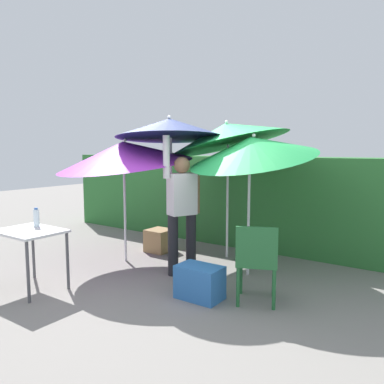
{
  "coord_description": "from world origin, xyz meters",
  "views": [
    {
      "loc": [
        3.03,
        -4.03,
        1.71
      ],
      "look_at": [
        0.0,
        0.3,
        1.1
      ],
      "focal_mm": 35.38,
      "sensor_mm": 36.0,
      "label": 1
    }
  ],
  "objects_px": {
    "chair_plastic": "(257,259)",
    "cooler_box": "(200,282)",
    "umbrella_yellow": "(124,153)",
    "person_vendor": "(182,206)",
    "crate_cardboard": "(159,240)",
    "folding_table": "(30,237)",
    "umbrella_rainbow": "(227,134)",
    "bottle_water": "(36,218)",
    "umbrella_navy": "(170,128)",
    "umbrella_orange": "(252,148)"
  },
  "relations": [
    {
      "from": "person_vendor",
      "to": "folding_table",
      "type": "xyz_separation_m",
      "value": [
        -1.15,
        -1.53,
        -0.29
      ]
    },
    {
      "from": "crate_cardboard",
      "to": "bottle_water",
      "type": "xyz_separation_m",
      "value": [
        -0.27,
        -2.05,
        0.66
      ]
    },
    {
      "from": "umbrella_orange",
      "to": "umbrella_yellow",
      "type": "bearing_deg",
      "value": -165.04
    },
    {
      "from": "umbrella_orange",
      "to": "bottle_water",
      "type": "distance_m",
      "value": 2.88
    },
    {
      "from": "umbrella_yellow",
      "to": "chair_plastic",
      "type": "bearing_deg",
      "value": -8.27
    },
    {
      "from": "chair_plastic",
      "to": "cooler_box",
      "type": "relative_size",
      "value": 1.73
    },
    {
      "from": "umbrella_yellow",
      "to": "bottle_water",
      "type": "xyz_separation_m",
      "value": [
        -0.22,
        -1.34,
        -0.79
      ]
    },
    {
      "from": "umbrella_rainbow",
      "to": "person_vendor",
      "type": "distance_m",
      "value": 1.42
    },
    {
      "from": "umbrella_orange",
      "to": "chair_plastic",
      "type": "distance_m",
      "value": 1.54
    },
    {
      "from": "cooler_box",
      "to": "chair_plastic",
      "type": "bearing_deg",
      "value": 21.39
    },
    {
      "from": "umbrella_rainbow",
      "to": "umbrella_navy",
      "type": "bearing_deg",
      "value": -127.3
    },
    {
      "from": "folding_table",
      "to": "bottle_water",
      "type": "height_order",
      "value": "bottle_water"
    },
    {
      "from": "umbrella_yellow",
      "to": "umbrella_navy",
      "type": "distance_m",
      "value": 0.78
    },
    {
      "from": "cooler_box",
      "to": "crate_cardboard",
      "type": "xyz_separation_m",
      "value": [
        -1.67,
        1.29,
        -0.01
      ]
    },
    {
      "from": "umbrella_yellow",
      "to": "person_vendor",
      "type": "height_order",
      "value": "umbrella_yellow"
    },
    {
      "from": "umbrella_rainbow",
      "to": "folding_table",
      "type": "bearing_deg",
      "value": -116.68
    },
    {
      "from": "folding_table",
      "to": "umbrella_navy",
      "type": "bearing_deg",
      "value": 68.18
    },
    {
      "from": "umbrella_rainbow",
      "to": "umbrella_yellow",
      "type": "relative_size",
      "value": 1.14
    },
    {
      "from": "chair_plastic",
      "to": "crate_cardboard",
      "type": "height_order",
      "value": "chair_plastic"
    },
    {
      "from": "umbrella_rainbow",
      "to": "bottle_water",
      "type": "bearing_deg",
      "value": -120.11
    },
    {
      "from": "crate_cardboard",
      "to": "folding_table",
      "type": "distance_m",
      "value": 2.27
    },
    {
      "from": "umbrella_rainbow",
      "to": "folding_table",
      "type": "height_order",
      "value": "umbrella_rainbow"
    },
    {
      "from": "person_vendor",
      "to": "umbrella_rainbow",
      "type": "bearing_deg",
      "value": 83.31
    },
    {
      "from": "umbrella_orange",
      "to": "crate_cardboard",
      "type": "relative_size",
      "value": 5.34
    },
    {
      "from": "umbrella_rainbow",
      "to": "crate_cardboard",
      "type": "xyz_separation_m",
      "value": [
        -1.1,
        -0.31,
        -1.75
      ]
    },
    {
      "from": "umbrella_rainbow",
      "to": "bottle_water",
      "type": "distance_m",
      "value": 2.94
    },
    {
      "from": "umbrella_orange",
      "to": "crate_cardboard",
      "type": "height_order",
      "value": "umbrella_orange"
    },
    {
      "from": "umbrella_rainbow",
      "to": "crate_cardboard",
      "type": "distance_m",
      "value": 2.09
    },
    {
      "from": "chair_plastic",
      "to": "folding_table",
      "type": "relative_size",
      "value": 1.11
    },
    {
      "from": "crate_cardboard",
      "to": "folding_table",
      "type": "relative_size",
      "value": 0.49
    },
    {
      "from": "chair_plastic",
      "to": "cooler_box",
      "type": "bearing_deg",
      "value": -158.61
    },
    {
      "from": "umbrella_orange",
      "to": "cooler_box",
      "type": "xyz_separation_m",
      "value": [
        -0.1,
        -1.06,
        -1.52
      ]
    },
    {
      "from": "umbrella_orange",
      "to": "chair_plastic",
      "type": "xyz_separation_m",
      "value": [
        0.49,
        -0.83,
        -1.2
      ]
    },
    {
      "from": "umbrella_navy",
      "to": "crate_cardboard",
      "type": "bearing_deg",
      "value": 144.12
    },
    {
      "from": "umbrella_yellow",
      "to": "umbrella_navy",
      "type": "relative_size",
      "value": 0.91
    },
    {
      "from": "umbrella_yellow",
      "to": "crate_cardboard",
      "type": "distance_m",
      "value": 1.62
    },
    {
      "from": "folding_table",
      "to": "bottle_water",
      "type": "bearing_deg",
      "value": 121.64
    },
    {
      "from": "cooler_box",
      "to": "bottle_water",
      "type": "xyz_separation_m",
      "value": [
        -1.95,
        -0.77,
        0.66
      ]
    },
    {
      "from": "umbrella_rainbow",
      "to": "umbrella_yellow",
      "type": "xyz_separation_m",
      "value": [
        -1.16,
        -1.03,
        -0.29
      ]
    },
    {
      "from": "umbrella_navy",
      "to": "bottle_water",
      "type": "bearing_deg",
      "value": -116.63
    },
    {
      "from": "folding_table",
      "to": "bottle_water",
      "type": "xyz_separation_m",
      "value": [
        -0.1,
        0.16,
        0.2
      ]
    },
    {
      "from": "umbrella_navy",
      "to": "chair_plastic",
      "type": "xyz_separation_m",
      "value": [
        1.71,
        -0.65,
        -1.49
      ]
    },
    {
      "from": "umbrella_orange",
      "to": "cooler_box",
      "type": "height_order",
      "value": "umbrella_orange"
    },
    {
      "from": "cooler_box",
      "to": "folding_table",
      "type": "bearing_deg",
      "value": -153.23
    },
    {
      "from": "umbrella_orange",
      "to": "bottle_water",
      "type": "xyz_separation_m",
      "value": [
        -2.05,
        -1.83,
        -0.86
      ]
    },
    {
      "from": "chair_plastic",
      "to": "bottle_water",
      "type": "bearing_deg",
      "value": -158.52
    },
    {
      "from": "umbrella_rainbow",
      "to": "umbrella_navy",
      "type": "height_order",
      "value": "umbrella_rainbow"
    },
    {
      "from": "umbrella_orange",
      "to": "folding_table",
      "type": "distance_m",
      "value": 2.98
    },
    {
      "from": "umbrella_orange",
      "to": "umbrella_yellow",
      "type": "xyz_separation_m",
      "value": [
        -1.83,
        -0.49,
        -0.07
      ]
    },
    {
      "from": "person_vendor",
      "to": "crate_cardboard",
      "type": "distance_m",
      "value": 1.42
    }
  ]
}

